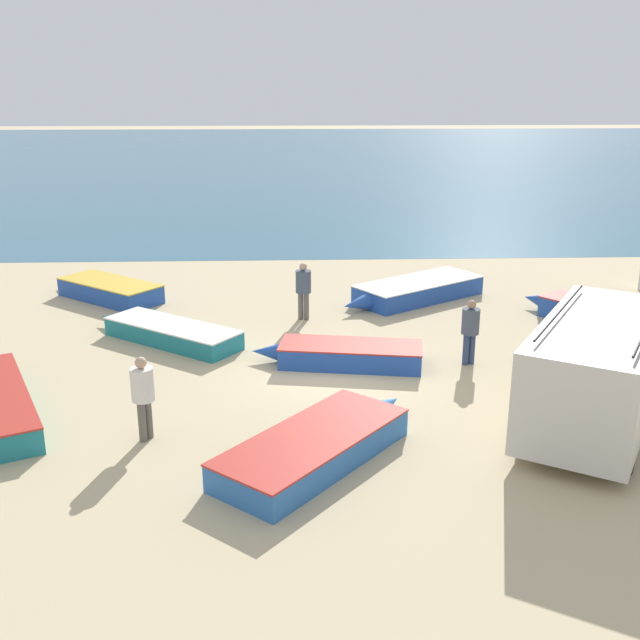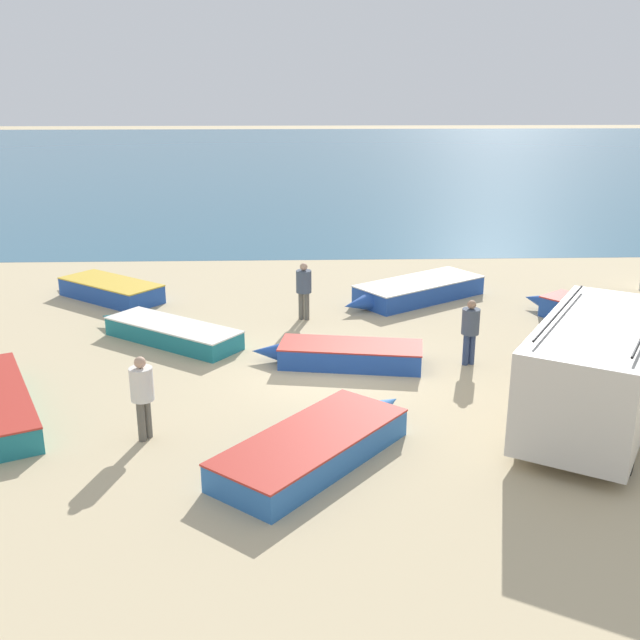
% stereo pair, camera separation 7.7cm
% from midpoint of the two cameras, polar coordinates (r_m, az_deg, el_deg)
% --- Properties ---
extents(ground_plane, '(200.00, 200.00, 0.00)m').
position_cam_midpoint_polar(ground_plane, '(18.52, 1.20, -4.02)').
color(ground_plane, tan).
extents(sea_water, '(120.00, 80.00, 0.01)m').
position_cam_midpoint_polar(sea_water, '(69.50, -1.41, 12.25)').
color(sea_water, '#33607A').
rests_on(sea_water, ground_plane).
extents(parked_van, '(4.56, 5.60, 2.44)m').
position_cam_midpoint_polar(parked_van, '(16.26, 20.24, -3.60)').
color(parked_van, beige).
rests_on(parked_van, ground_plane).
extents(fishing_rowboat_1, '(4.42, 1.83, 0.55)m').
position_cam_midpoint_polar(fishing_rowboat_1, '(18.93, 1.79, -2.63)').
color(fishing_rowboat_1, '#234CA3').
rests_on(fishing_rowboat_1, ground_plane).
extents(fishing_rowboat_2, '(5.02, 3.90, 0.62)m').
position_cam_midpoint_polar(fishing_rowboat_2, '(24.67, 7.17, 2.25)').
color(fishing_rowboat_2, '#234CA3').
rests_on(fishing_rowboat_2, ground_plane).
extents(fishing_rowboat_3, '(4.08, 4.56, 0.57)m').
position_cam_midpoint_polar(fishing_rowboat_3, '(14.41, -0.35, -9.53)').
color(fishing_rowboat_3, '#2D66AD').
rests_on(fishing_rowboat_3, ground_plane).
extents(fishing_rowboat_4, '(4.50, 3.61, 0.52)m').
position_cam_midpoint_polar(fishing_rowboat_4, '(21.03, -11.56, -0.92)').
color(fishing_rowboat_4, '#1E757F').
rests_on(fishing_rowboat_4, ground_plane).
extents(fishing_rowboat_5, '(3.81, 4.49, 0.64)m').
position_cam_midpoint_polar(fishing_rowboat_5, '(23.33, 20.73, 0.30)').
color(fishing_rowboat_5, '#234CA3').
rests_on(fishing_rowboat_5, ground_plane).
extents(fishing_rowboat_6, '(4.07, 3.50, 0.61)m').
position_cam_midpoint_polar(fishing_rowboat_6, '(25.56, -15.98, 2.23)').
color(fishing_rowboat_6, '#234CA3').
rests_on(fishing_rowboat_6, ground_plane).
extents(fisherman_0, '(0.46, 0.46, 1.77)m').
position_cam_midpoint_polar(fisherman_0, '(15.23, -13.48, -5.26)').
color(fisherman_0, '#5B564C').
rests_on(fisherman_0, ground_plane).
extents(fisherman_1, '(0.44, 0.44, 1.69)m').
position_cam_midpoint_polar(fisherman_1, '(19.08, 11.27, -0.47)').
color(fisherman_1, navy).
rests_on(fisherman_1, ground_plane).
extents(fisherman_2, '(0.46, 0.46, 1.74)m').
position_cam_midpoint_polar(fisherman_2, '(22.25, -1.38, 2.61)').
color(fisherman_2, '#5B564C').
rests_on(fisherman_2, ground_plane).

